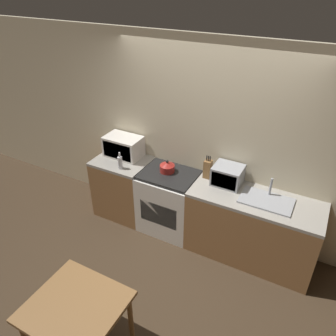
{
  "coord_description": "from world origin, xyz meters",
  "views": [
    {
      "loc": [
        1.29,
        -2.4,
        3.2
      ],
      "look_at": [
        -0.36,
        0.7,
        1.05
      ],
      "focal_mm": 35.0,
      "sensor_mm": 36.0,
      "label": 1
    }
  ],
  "objects_px": {
    "stove_range": "(169,201)",
    "microwave": "(123,147)",
    "dining_table": "(76,312)",
    "kettle": "(167,167)",
    "bottle": "(120,162)",
    "toaster_oven": "(228,175)"
  },
  "relations": [
    {
      "from": "stove_range",
      "to": "microwave",
      "type": "bearing_deg",
      "value": 171.4
    },
    {
      "from": "microwave",
      "to": "dining_table",
      "type": "height_order",
      "value": "microwave"
    },
    {
      "from": "kettle",
      "to": "bottle",
      "type": "bearing_deg",
      "value": -159.12
    },
    {
      "from": "dining_table",
      "to": "microwave",
      "type": "bearing_deg",
      "value": 113.82
    },
    {
      "from": "kettle",
      "to": "dining_table",
      "type": "relative_size",
      "value": 0.25
    },
    {
      "from": "stove_range",
      "to": "dining_table",
      "type": "relative_size",
      "value": 1.13
    },
    {
      "from": "microwave",
      "to": "bottle",
      "type": "relative_size",
      "value": 2.15
    },
    {
      "from": "bottle",
      "to": "kettle",
      "type": "bearing_deg",
      "value": 20.88
    },
    {
      "from": "stove_range",
      "to": "kettle",
      "type": "distance_m",
      "value": 0.53
    },
    {
      "from": "microwave",
      "to": "bottle",
      "type": "distance_m",
      "value": 0.35
    },
    {
      "from": "stove_range",
      "to": "toaster_oven",
      "type": "bearing_deg",
      "value": 10.25
    },
    {
      "from": "stove_range",
      "to": "microwave",
      "type": "relative_size",
      "value": 1.74
    },
    {
      "from": "bottle",
      "to": "dining_table",
      "type": "relative_size",
      "value": 0.3
    },
    {
      "from": "bottle",
      "to": "dining_table",
      "type": "xyz_separation_m",
      "value": [
        0.78,
        -1.81,
        -0.37
      ]
    },
    {
      "from": "dining_table",
      "to": "toaster_oven",
      "type": "bearing_deg",
      "value": 74.27
    },
    {
      "from": "bottle",
      "to": "toaster_oven",
      "type": "xyz_separation_m",
      "value": [
        1.38,
        0.32,
        0.03
      ]
    },
    {
      "from": "kettle",
      "to": "bottle",
      "type": "relative_size",
      "value": 0.82
    },
    {
      "from": "stove_range",
      "to": "bottle",
      "type": "distance_m",
      "value": 0.86
    },
    {
      "from": "kettle",
      "to": "toaster_oven",
      "type": "height_order",
      "value": "toaster_oven"
    },
    {
      "from": "kettle",
      "to": "microwave",
      "type": "xyz_separation_m",
      "value": [
        -0.75,
        0.08,
        0.08
      ]
    },
    {
      "from": "bottle",
      "to": "dining_table",
      "type": "height_order",
      "value": "bottle"
    },
    {
      "from": "kettle",
      "to": "bottle",
      "type": "height_order",
      "value": "bottle"
    }
  ]
}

